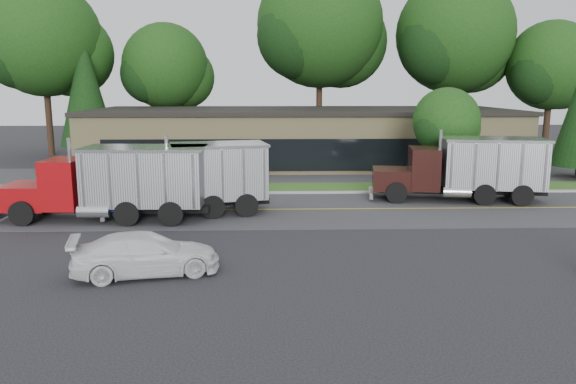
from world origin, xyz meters
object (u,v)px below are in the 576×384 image
at_px(dump_truck_red, 118,181).
at_px(dump_truck_maroon, 468,167).
at_px(rally_car, 146,254).
at_px(dump_truck_blue, 197,177).

relative_size(dump_truck_red, dump_truck_maroon, 1.02).
bearing_deg(rally_car, dump_truck_red, 7.74).
height_order(dump_truck_blue, dump_truck_maroon, same).
distance_m(dump_truck_blue, rally_car, 8.82).
distance_m(dump_truck_blue, dump_truck_maroon, 14.26).
relative_size(dump_truck_red, rally_car, 1.99).
distance_m(dump_truck_red, dump_truck_maroon, 17.86).
bearing_deg(dump_truck_red, rally_car, 112.85).
height_order(dump_truck_red, rally_car, dump_truck_red).
bearing_deg(dump_truck_maroon, dump_truck_red, 20.81).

